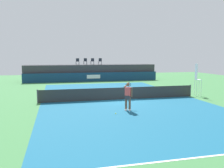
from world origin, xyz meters
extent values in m
plane|color=#3D7A42|center=(0.00, 3.00, 0.00)|extent=(48.00, 48.00, 0.00)
cube|color=#16597A|center=(0.00, 0.00, 0.00)|extent=(12.00, 22.00, 0.00)
cube|color=white|center=(0.00, -10.95, 0.01)|extent=(12.00, 0.10, 0.00)
cube|color=navy|center=(0.00, 13.50, 0.60)|extent=(18.00, 0.20, 1.20)
cube|color=white|center=(0.05, 13.39, 0.66)|extent=(1.80, 0.02, 0.50)
cube|color=#38383D|center=(0.00, 15.30, 1.10)|extent=(18.00, 2.80, 2.20)
cylinder|color=#1E232D|center=(-1.67, 15.46, 2.42)|extent=(0.04, 0.04, 0.44)
cylinder|color=#1E232D|center=(-2.08, 15.47, 2.42)|extent=(0.04, 0.04, 0.44)
cylinder|color=#1E232D|center=(-1.68, 15.06, 2.42)|extent=(0.04, 0.04, 0.44)
cylinder|color=#1E232D|center=(-2.08, 15.06, 2.42)|extent=(0.04, 0.04, 0.44)
cube|color=#1E232D|center=(-1.88, 15.26, 2.66)|extent=(0.45, 0.45, 0.03)
cube|color=#1E232D|center=(-1.88, 15.05, 2.88)|extent=(0.44, 0.03, 0.42)
cylinder|color=#1E232D|center=(-0.56, 15.76, 2.42)|extent=(0.04, 0.04, 0.44)
cylinder|color=#1E232D|center=(-0.97, 15.76, 2.42)|extent=(0.04, 0.04, 0.44)
cylinder|color=#1E232D|center=(-0.57, 15.36, 2.42)|extent=(0.04, 0.04, 0.44)
cylinder|color=#1E232D|center=(-0.97, 15.36, 2.42)|extent=(0.04, 0.04, 0.44)
cube|color=#1E232D|center=(-0.77, 15.56, 2.66)|extent=(0.44, 0.44, 0.03)
cube|color=#1E232D|center=(-0.77, 15.35, 2.88)|extent=(0.44, 0.03, 0.42)
cylinder|color=#1E232D|center=(0.39, 15.63, 2.42)|extent=(0.04, 0.04, 0.44)
cylinder|color=#1E232D|center=(-0.01, 15.60, 2.42)|extent=(0.04, 0.04, 0.44)
cylinder|color=#1E232D|center=(0.42, 15.22, 2.42)|extent=(0.04, 0.04, 0.44)
cylinder|color=#1E232D|center=(0.02, 15.20, 2.42)|extent=(0.04, 0.04, 0.44)
cube|color=#1E232D|center=(0.20, 15.41, 2.66)|extent=(0.47, 0.47, 0.03)
cube|color=#1E232D|center=(0.22, 15.20, 2.88)|extent=(0.44, 0.05, 0.42)
cylinder|color=#1E232D|center=(1.50, 15.49, 2.42)|extent=(0.04, 0.04, 0.44)
cylinder|color=#1E232D|center=(1.09, 15.49, 2.42)|extent=(0.04, 0.04, 0.44)
cylinder|color=#1E232D|center=(1.49, 15.08, 2.42)|extent=(0.04, 0.04, 0.44)
cylinder|color=#1E232D|center=(1.09, 15.09, 2.42)|extent=(0.04, 0.04, 0.44)
cube|color=#1E232D|center=(1.29, 15.29, 2.66)|extent=(0.45, 0.45, 0.03)
cube|color=#1E232D|center=(1.29, 15.08, 2.88)|extent=(0.44, 0.03, 0.42)
cylinder|color=white|center=(7.08, -0.23, 0.70)|extent=(0.04, 0.04, 1.40)
cylinder|color=white|center=(7.13, 0.18, 0.70)|extent=(0.04, 0.04, 1.40)
cylinder|color=white|center=(6.68, -0.18, 0.70)|extent=(0.04, 0.04, 1.40)
cylinder|color=white|center=(6.73, 0.23, 0.70)|extent=(0.04, 0.04, 1.40)
cube|color=white|center=(6.91, 0.00, 1.41)|extent=(0.49, 0.49, 0.03)
cube|color=white|center=(6.70, 0.03, 2.09)|extent=(0.08, 0.44, 1.33)
cube|color=#2D2D2D|center=(0.00, 0.00, 0.47)|extent=(12.40, 0.02, 0.95)
cylinder|color=#4C4C51|center=(-6.20, 0.00, 0.50)|extent=(0.10, 0.10, 1.00)
cylinder|color=#4C4C51|center=(6.20, 0.00, 0.50)|extent=(0.10, 0.10, 1.00)
cube|color=white|center=(-0.43, -3.85, 0.05)|extent=(0.24, 0.28, 0.10)
cylinder|color=brown|center=(-0.43, -3.85, 0.51)|extent=(0.14, 0.14, 0.82)
cube|color=white|center=(-0.62, -3.71, 0.05)|extent=(0.24, 0.28, 0.10)
cylinder|color=brown|center=(-0.62, -3.71, 0.51)|extent=(0.14, 0.14, 0.82)
cube|color=#333338|center=(-0.53, -3.78, 0.84)|extent=(0.40, 0.37, 0.24)
cube|color=#E54C47|center=(-0.53, -3.78, 1.20)|extent=(0.41, 0.37, 0.56)
sphere|color=brown|center=(-0.53, -3.78, 1.66)|extent=(0.22, 0.22, 0.22)
cylinder|color=brown|center=(-0.33, -3.91, 1.18)|extent=(0.09, 0.09, 0.60)
cylinder|color=brown|center=(-0.57, -3.42, 1.50)|extent=(0.41, 0.55, 0.14)
cylinder|color=black|center=(-0.34, -3.07, 1.53)|extent=(0.27, 0.19, 0.03)
torus|color=black|center=(-0.18, -2.83, 1.53)|extent=(0.27, 0.19, 0.30)
sphere|color=#D8EA33|center=(-1.49, -4.47, 0.04)|extent=(0.07, 0.07, 0.07)
camera|label=1|loc=(-4.89, -17.67, 3.42)|focal=37.85mm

